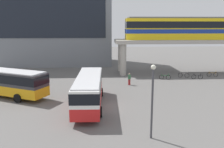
% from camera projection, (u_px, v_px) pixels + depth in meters
% --- Properties ---
extents(ground_plane, '(120.00, 120.00, 0.00)m').
position_uv_depth(ground_plane, '(102.00, 84.00, 34.78)').
color(ground_plane, '#605E5B').
extents(station_building, '(23.59, 11.52, 21.70)m').
position_uv_depth(station_building, '(55.00, 13.00, 51.54)').
color(station_building, slate).
rests_on(station_building, ground_plane).
extents(elevated_platform, '(28.21, 5.50, 5.88)m').
position_uv_depth(elevated_platform, '(195.00, 45.00, 42.52)').
color(elevated_platform, '#ADA89E').
rests_on(elevated_platform, ground_plane).
extents(train, '(21.21, 2.96, 3.84)m').
position_uv_depth(train, '(187.00, 28.00, 41.86)').
color(train, yellow).
rests_on(train, elevated_platform).
extents(bus_main, '(2.97, 11.10, 3.22)m').
position_uv_depth(bus_main, '(89.00, 88.00, 25.02)').
color(bus_main, red).
rests_on(bus_main, ground_plane).
extents(bus_secondary, '(11.01, 7.21, 3.22)m').
position_uv_depth(bus_secondary, '(5.00, 80.00, 28.49)').
color(bus_secondary, orange).
rests_on(bus_secondary, ground_plane).
extents(bicycle_silver, '(1.73, 0.56, 1.04)m').
position_uv_depth(bicycle_silver, '(184.00, 75.00, 39.23)').
color(bicycle_silver, black).
rests_on(bicycle_silver, ground_plane).
extents(bicycle_green, '(1.75, 0.49, 1.04)m').
position_uv_depth(bicycle_green, '(165.00, 77.00, 37.78)').
color(bicycle_green, black).
rests_on(bicycle_green, ground_plane).
extents(bicycle_black, '(1.79, 0.21, 1.04)m').
position_uv_depth(bicycle_black, '(197.00, 77.00, 38.02)').
color(bicycle_black, black).
rests_on(bicycle_black, ground_plane).
extents(bicycle_orange, '(1.77, 0.42, 1.04)m').
position_uv_depth(bicycle_orange, '(212.00, 74.00, 39.87)').
color(bicycle_orange, black).
rests_on(bicycle_orange, ground_plane).
extents(pedestrian_near_building, '(0.47, 0.46, 1.70)m').
position_uv_depth(pedestrian_near_building, '(36.00, 77.00, 35.47)').
color(pedestrian_near_building, gray).
rests_on(pedestrian_near_building, ground_plane).
extents(pedestrian_waiting_near_stop, '(0.43, 0.48, 1.70)m').
position_uv_depth(pedestrian_waiting_near_stop, '(129.00, 79.00, 34.21)').
color(pedestrian_waiting_near_stop, maroon).
rests_on(pedestrian_waiting_near_stop, ground_plane).
extents(lamp_post, '(0.36, 0.36, 5.63)m').
position_uv_depth(lamp_post, '(152.00, 95.00, 17.57)').
color(lamp_post, '#3F3F44').
rests_on(lamp_post, ground_plane).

